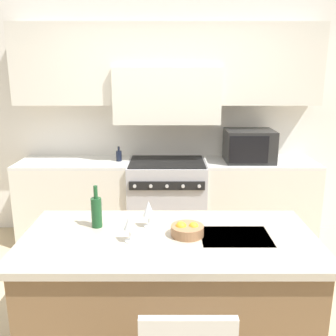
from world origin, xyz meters
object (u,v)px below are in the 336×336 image
(wine_glass_far, at_px, (149,210))
(fruit_bowl, at_px, (187,230))
(oil_bottle_on_counter, at_px, (119,156))
(wine_bottle, at_px, (97,211))
(range_stove, at_px, (167,201))
(microwave, at_px, (249,146))
(wine_glass_near, at_px, (130,223))

(wine_glass_far, xyz_separation_m, fruit_bowl, (0.25, -0.14, -0.09))
(wine_glass_far, height_order, oil_bottle_on_counter, oil_bottle_on_counter)
(wine_glass_far, xyz_separation_m, oil_bottle_on_counter, (-0.42, 1.71, -0.01))
(wine_bottle, height_order, oil_bottle_on_counter, wine_bottle)
(range_stove, height_order, wine_bottle, wine_bottle)
(microwave, height_order, wine_bottle, microwave)
(wine_glass_far, bearing_deg, fruit_bowl, -28.92)
(microwave, distance_m, fruit_bowl, 2.01)
(range_stove, height_order, oil_bottle_on_counter, oil_bottle_on_counter)
(range_stove, relative_size, wine_bottle, 3.23)
(wine_glass_near, distance_m, oil_bottle_on_counter, 1.97)
(wine_bottle, bearing_deg, range_stove, 74.47)
(microwave, xyz_separation_m, wine_bottle, (-1.38, -1.71, -0.11))
(wine_glass_near, height_order, oil_bottle_on_counter, oil_bottle_on_counter)
(microwave, xyz_separation_m, wine_glass_far, (-1.03, -1.70, -0.10))
(microwave, relative_size, fruit_bowl, 2.48)
(range_stove, height_order, fruit_bowl, fruit_bowl)
(wine_bottle, xyz_separation_m, oil_bottle_on_counter, (-0.07, 1.71, 0.00))
(range_stove, relative_size, oil_bottle_on_counter, 5.71)
(wine_bottle, bearing_deg, oil_bottle_on_counter, 92.28)
(wine_glass_far, bearing_deg, wine_bottle, -179.87)
(wine_glass_far, bearing_deg, microwave, 58.93)
(microwave, relative_size, wine_glass_far, 2.91)
(wine_bottle, distance_m, oil_bottle_on_counter, 1.72)
(wine_bottle, relative_size, wine_glass_far, 1.61)
(wine_bottle, xyz_separation_m, wine_glass_far, (0.35, 0.00, 0.01))
(microwave, bearing_deg, range_stove, -178.82)
(microwave, relative_size, oil_bottle_on_counter, 3.20)
(wine_glass_near, bearing_deg, oil_bottle_on_counter, 99.19)
(wine_glass_near, bearing_deg, wine_glass_far, 65.32)
(wine_glass_far, bearing_deg, wine_glass_near, -114.68)
(range_stove, bearing_deg, fruit_bowl, -85.84)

